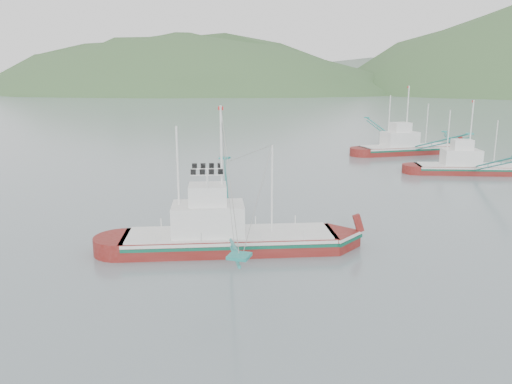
% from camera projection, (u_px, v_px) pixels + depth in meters
% --- Properties ---
extents(ground, '(1200.00, 1200.00, 0.00)m').
position_uv_depth(ground, '(228.00, 258.00, 32.90)').
color(ground, slate).
rests_on(ground, ground).
extents(main_boat, '(14.92, 25.21, 10.67)m').
position_uv_depth(main_boat, '(228.00, 220.00, 34.09)').
color(main_boat, maroon).
rests_on(main_boat, ground).
extents(bg_boat_right, '(13.76, 23.71, 9.75)m').
position_uv_depth(bg_boat_right, '(471.00, 160.00, 61.76)').
color(bg_boat_right, maroon).
rests_on(bg_boat_right, ground).
extents(bg_boat_far, '(19.69, 25.39, 11.33)m').
position_uv_depth(bg_boat_far, '(408.00, 139.00, 77.85)').
color(bg_boat_far, maroon).
rests_on(bg_boat_far, ground).
extents(headland_left, '(448.00, 308.00, 210.00)m').
position_uv_depth(headland_left, '(181.00, 92.00, 420.62)').
color(headland_left, '#375A2E').
rests_on(headland_left, ground).
extents(ridge_distant, '(960.00, 400.00, 240.00)m').
position_uv_depth(ridge_distant, '(437.00, 89.00, 543.95)').
color(ridge_distant, slate).
rests_on(ridge_distant, ground).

